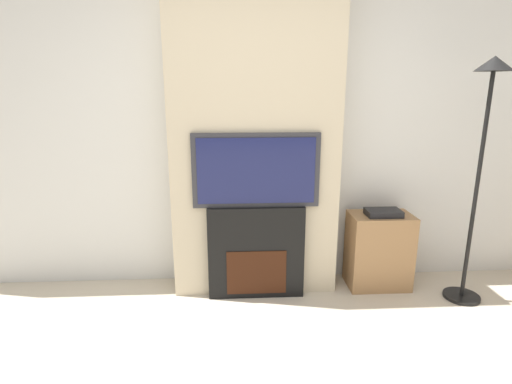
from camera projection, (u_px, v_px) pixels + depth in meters
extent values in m
cube|color=silver|center=(254.00, 120.00, 3.19)|extent=(6.00, 0.06, 2.70)
cube|color=beige|center=(255.00, 122.00, 3.01)|extent=(1.28, 0.31, 2.70)
cube|color=black|center=(256.00, 251.00, 3.11)|extent=(0.74, 0.14, 0.73)
cube|color=#33160A|center=(257.00, 273.00, 3.07)|extent=(0.46, 0.01, 0.35)
cube|color=#2D2D33|center=(256.00, 170.00, 2.95)|extent=(0.94, 0.06, 0.56)
cube|color=#191E4C|center=(256.00, 171.00, 2.92)|extent=(0.87, 0.01, 0.49)
cylinder|color=black|center=(461.00, 296.00, 3.14)|extent=(0.27, 0.27, 0.03)
cylinder|color=black|center=(476.00, 191.00, 2.92)|extent=(0.03, 0.03, 1.69)
cone|color=black|center=(494.00, 63.00, 2.70)|extent=(0.25, 0.25, 0.10)
cube|color=#997047|center=(379.00, 250.00, 3.27)|extent=(0.49, 0.31, 0.62)
cube|color=black|center=(383.00, 213.00, 3.16)|extent=(0.27, 0.17, 0.05)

